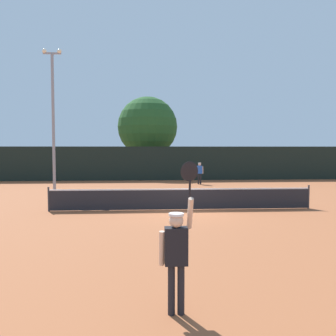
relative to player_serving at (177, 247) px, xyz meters
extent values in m
plane|color=#9E5633|center=(1.09, 9.81, -1.13)|extent=(120.00, 120.00, 0.00)
cube|color=#232328|center=(1.09, 9.81, -0.66)|extent=(11.72, 0.03, 0.91)
cube|color=white|center=(1.09, 9.81, -0.20)|extent=(11.72, 0.04, 0.06)
cylinder|color=#333338|center=(-4.77, 9.81, -0.60)|extent=(0.08, 0.08, 1.07)
cylinder|color=#333338|center=(6.95, 9.81, -0.60)|extent=(0.08, 0.08, 1.07)
cube|color=black|center=(1.09, 24.09, 0.31)|extent=(37.55, 0.12, 2.89)
cube|color=black|center=(-0.01, -0.01, 0.03)|extent=(0.38, 0.22, 0.63)
sphere|color=beige|center=(-0.01, -0.01, 0.45)|extent=(0.24, 0.24, 0.24)
cylinder|color=white|center=(-0.01, -0.01, 0.55)|extent=(0.25, 0.25, 0.04)
cylinder|color=black|center=(-0.09, -0.01, -0.71)|extent=(0.12, 0.12, 0.85)
cylinder|color=black|center=(0.07, -0.01, -0.71)|extent=(0.12, 0.12, 0.85)
cylinder|color=beige|center=(-0.25, -0.01, -0.01)|extent=(0.09, 0.18, 0.60)
cylinder|color=beige|center=(0.23, 0.08, 0.55)|extent=(0.09, 0.33, 0.57)
cylinder|color=black|center=(0.23, 0.14, 0.96)|extent=(0.04, 0.11, 0.28)
ellipsoid|color=black|center=(0.23, 0.20, 1.25)|extent=(0.30, 0.13, 0.36)
cube|color=blue|center=(3.57, 20.65, -0.02)|extent=(0.38, 0.22, 0.60)
sphere|color=beige|center=(3.57, 20.65, 0.39)|extent=(0.23, 0.23, 0.23)
cylinder|color=white|center=(3.57, 20.65, 0.48)|extent=(0.24, 0.24, 0.04)
cylinder|color=black|center=(3.49, 20.65, -0.73)|extent=(0.12, 0.12, 0.81)
cylinder|color=black|center=(3.65, 20.65, -0.73)|extent=(0.12, 0.12, 0.81)
cylinder|color=beige|center=(3.33, 20.65, -0.05)|extent=(0.09, 0.17, 0.57)
cylinder|color=beige|center=(3.81, 20.65, -0.05)|extent=(0.09, 0.16, 0.57)
sphere|color=#CCE033|center=(1.96, 10.91, -1.10)|extent=(0.07, 0.07, 0.07)
cylinder|color=gray|center=(-6.27, 16.65, 3.14)|extent=(0.18, 0.18, 8.56)
cube|color=gray|center=(-6.27, 16.65, 7.47)|extent=(1.10, 0.10, 0.10)
sphere|color=#F2EDCC|center=(-6.72, 16.65, 7.60)|extent=(0.28, 0.28, 0.28)
sphere|color=#F2EDCC|center=(-5.82, 16.65, 7.60)|extent=(0.28, 0.28, 0.28)
cylinder|color=brown|center=(-0.33, 28.44, 0.19)|extent=(0.56, 0.56, 2.66)
sphere|color=#235123|center=(-0.33, 28.44, 3.69)|extent=(5.78, 5.78, 5.78)
cube|color=red|center=(-1.52, 31.98, -0.53)|extent=(2.50, 4.43, 0.90)
cube|color=#2D333D|center=(-1.52, 31.68, 0.24)|extent=(2.01, 2.43, 0.64)
cylinder|color=black|center=(-2.37, 33.38, -0.83)|extent=(0.22, 0.60, 0.60)
cylinder|color=black|center=(-0.67, 33.38, -0.83)|extent=(0.22, 0.60, 0.60)
cylinder|color=black|center=(-2.37, 30.58, -0.83)|extent=(0.22, 0.60, 0.60)
cylinder|color=black|center=(-0.67, 30.58, -0.83)|extent=(0.22, 0.60, 0.60)
cube|color=black|center=(3.33, 32.79, -0.53)|extent=(2.26, 4.35, 0.90)
cube|color=#2D333D|center=(3.33, 32.49, 0.24)|extent=(1.88, 2.34, 0.64)
cylinder|color=black|center=(2.48, 34.19, -0.83)|extent=(0.22, 0.60, 0.60)
cylinder|color=black|center=(4.18, 34.19, -0.83)|extent=(0.22, 0.60, 0.60)
cylinder|color=black|center=(2.48, 31.39, -0.83)|extent=(0.22, 0.60, 0.60)
cylinder|color=black|center=(4.18, 31.39, -0.83)|extent=(0.22, 0.60, 0.60)
cube|color=navy|center=(11.22, 32.40, -0.53)|extent=(2.24, 4.34, 0.90)
cube|color=#2D333D|center=(11.22, 32.10, 0.24)|extent=(1.87, 2.33, 0.64)
cylinder|color=black|center=(10.37, 33.80, -0.83)|extent=(0.22, 0.60, 0.60)
cylinder|color=black|center=(12.07, 33.80, -0.83)|extent=(0.22, 0.60, 0.60)
cylinder|color=black|center=(10.37, 31.00, -0.83)|extent=(0.22, 0.60, 0.60)
cylinder|color=black|center=(12.07, 31.00, -0.83)|extent=(0.22, 0.60, 0.60)
camera|label=1|loc=(-0.51, -5.69, 1.65)|focal=37.39mm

